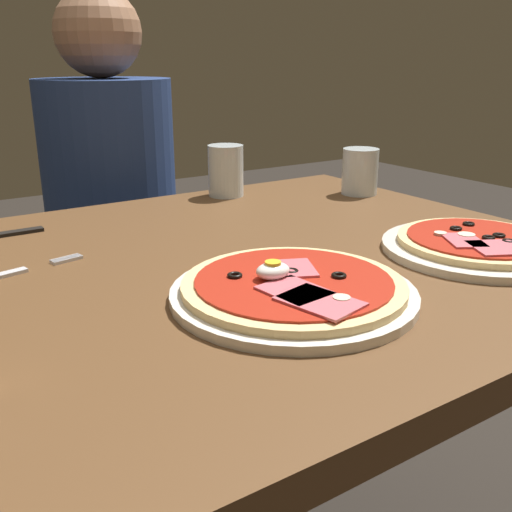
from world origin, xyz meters
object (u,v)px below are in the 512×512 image
object	(u,v)px
dining_table	(227,334)
fork	(20,271)
pizza_foreground	(293,289)
diner_person	(115,249)
water_glass_near	(226,174)
pizza_across_left	(478,245)
water_glass_far	(360,175)

from	to	relation	value
dining_table	fork	size ratio (longest dim) A/B	6.92
pizza_foreground	fork	xyz separation A→B (m)	(-0.26, 0.28, -0.01)
dining_table	diner_person	xyz separation A→B (m)	(0.08, 0.69, -0.06)
fork	pizza_foreground	bearing A→B (deg)	-47.33
dining_table	water_glass_near	world-z (taller)	water_glass_near
diner_person	water_glass_near	bearing A→B (deg)	112.77
pizza_across_left	diner_person	bearing A→B (deg)	106.53
dining_table	fork	distance (m)	0.31
dining_table	water_glass_far	distance (m)	0.54
dining_table	diner_person	size ratio (longest dim) A/B	0.92
water_glass_far	water_glass_near	bearing A→B (deg)	150.02
pizza_foreground	water_glass_near	bearing A→B (deg)	67.46
water_glass_near	pizza_across_left	bearing A→B (deg)	-77.47
diner_person	pizza_foreground	bearing A→B (deg)	84.50
water_glass_near	water_glass_far	bearing A→B (deg)	-29.98
pizza_across_left	fork	xyz separation A→B (m)	(-0.60, 0.29, -0.01)
dining_table	pizza_across_left	xyz separation A→B (m)	(0.34, -0.18, 0.13)
pizza_foreground	fork	distance (m)	0.38
fork	pizza_across_left	bearing A→B (deg)	-25.76
dining_table	water_glass_far	world-z (taller)	water_glass_far
fork	water_glass_far	bearing A→B (deg)	8.49
dining_table	diner_person	distance (m)	0.70
water_glass_near	fork	world-z (taller)	water_glass_near
pizza_foreground	dining_table	bearing A→B (deg)	88.05
pizza_across_left	water_glass_far	distance (m)	0.42
dining_table	water_glass_far	xyz separation A→B (m)	(0.46, 0.22, 0.16)
water_glass_near	fork	xyz separation A→B (m)	(-0.48, -0.25, -0.04)
dining_table	diner_person	bearing A→B (deg)	83.62
dining_table	pizza_across_left	world-z (taller)	pizza_across_left
pizza_foreground	water_glass_far	distance (m)	0.61
dining_table	water_glass_far	size ratio (longest dim) A/B	11.18
pizza_across_left	water_glass_far	xyz separation A→B (m)	(0.13, 0.40, 0.03)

